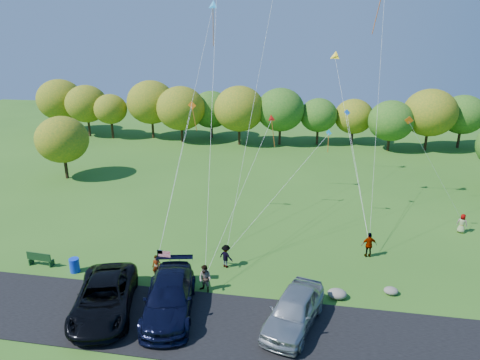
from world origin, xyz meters
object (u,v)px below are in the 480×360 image
object	(u,v)px
park_bench	(40,259)
flyer_c	(226,256)
minivan_silver	(294,310)
flyer_a	(157,267)
flyer_e	(462,223)
minivan_dark	(104,297)
flyer_b	(205,279)
flyer_d	(369,245)
trash_barrel	(74,265)
minivan_navy	(169,297)

from	to	relation	value
park_bench	flyer_c	bearing A→B (deg)	13.49
minivan_silver	flyer_a	world-z (taller)	minivan_silver
minivan_silver	flyer_e	bearing A→B (deg)	63.64
minivan_dark	park_bench	bearing A→B (deg)	132.57
flyer_a	flyer_b	world-z (taller)	flyer_b
flyer_d	park_bench	distance (m)	23.19
flyer_b	park_bench	distance (m)	12.10
flyer_d	trash_barrel	xyz separation A→B (m)	(-19.82, -5.53, -0.45)
park_bench	trash_barrel	bearing A→B (deg)	-1.81
flyer_b	trash_barrel	xyz separation A→B (m)	(-9.29, 0.75, -0.41)
minivan_dark	flyer_d	xyz separation A→B (m)	(15.71, 9.35, -0.07)
minivan_navy	flyer_a	distance (m)	3.98
flyer_a	flyer_c	distance (m)	4.72
minivan_navy	minivan_silver	distance (m)	7.11
flyer_e	trash_barrel	xyz separation A→B (m)	(-27.67, -10.91, -0.31)
flyer_a	flyer_e	world-z (taller)	flyer_a
minivan_navy	flyer_d	xyz separation A→B (m)	(12.03, 8.70, -0.08)
minivan_dark	flyer_d	distance (m)	18.28
flyer_d	trash_barrel	distance (m)	20.59
flyer_b	flyer_e	world-z (taller)	flyer_b
minivan_silver	park_bench	xyz separation A→B (m)	(-17.66, 3.45, -0.47)
minivan_silver	park_bench	distance (m)	18.00
flyer_a	trash_barrel	world-z (taller)	flyer_a
flyer_e	minivan_silver	bearing A→B (deg)	77.97
trash_barrel	flyer_b	bearing A→B (deg)	-4.60
flyer_e	trash_barrel	distance (m)	29.74
minivan_dark	flyer_a	bearing A→B (deg)	51.42
flyer_c	flyer_d	bearing A→B (deg)	-137.26
minivan_silver	flyer_e	distance (m)	19.00
flyer_e	park_bench	xyz separation A→B (m)	(-30.42, -10.62, -0.24)
minivan_silver	minivan_navy	bearing A→B (deg)	-164.13
flyer_c	park_bench	distance (m)	12.90
flyer_b	minivan_dark	bearing A→B (deg)	-124.63
minivan_silver	flyer_c	bearing A→B (deg)	147.54
flyer_b	minivan_navy	bearing A→B (deg)	-97.02
minivan_dark	flyer_c	distance (m)	8.52
flyer_e	minivan_dark	bearing A→B (deg)	62.20
flyer_b	flyer_d	bearing A→B (deg)	55.49
park_bench	flyer_e	bearing A→B (deg)	23.44
flyer_e	trash_barrel	bearing A→B (deg)	51.70
minivan_silver	flyer_b	distance (m)	6.11
flyer_a	flyer_d	xyz separation A→B (m)	(14.07, 5.28, 0.14)
flyer_e	park_bench	bearing A→B (deg)	49.42
trash_barrel	minivan_dark	bearing A→B (deg)	-42.85
park_bench	flyer_a	bearing A→B (deg)	3.93
flyer_b	flyer_c	xyz separation A→B (m)	(0.68, 3.12, -0.07)
minivan_navy	flyer_c	bearing A→B (deg)	57.02
minivan_silver	flyer_c	xyz separation A→B (m)	(-4.93, 5.54, -0.20)
minivan_navy	flyer_d	distance (m)	14.85
park_bench	trash_barrel	size ratio (longest dim) A/B	1.92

